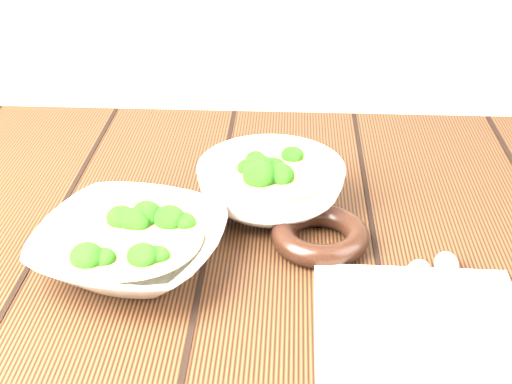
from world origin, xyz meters
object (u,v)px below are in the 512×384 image
at_px(soup_bowl_front, 131,245).
at_px(napkin, 419,322).
at_px(table, 227,323).
at_px(trivet, 320,235).
at_px(soup_bowl_back, 271,185).

relative_size(soup_bowl_front, napkin, 1.17).
xyz_separation_m(table, napkin, (0.21, -0.13, 0.13)).
bearing_deg(napkin, table, 148.33).
bearing_deg(table, napkin, -32.39).
bearing_deg(table, trivet, 3.55).
height_order(soup_bowl_front, trivet, soup_bowl_front).
xyz_separation_m(soup_bowl_front, napkin, (0.31, -0.09, -0.02)).
height_order(table, napkin, napkin).
distance_m(table, napkin, 0.28).
xyz_separation_m(soup_bowl_front, soup_bowl_back, (0.15, 0.14, 0.00)).
relative_size(soup_bowl_front, trivet, 2.13).
relative_size(table, trivet, 10.27).
distance_m(soup_bowl_front, soup_bowl_back, 0.21).
xyz_separation_m(table, trivet, (0.11, 0.01, 0.13)).
bearing_deg(soup_bowl_back, napkin, -55.02).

